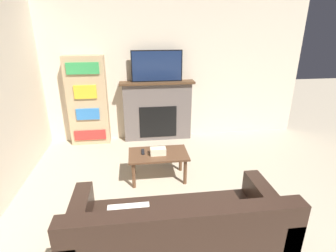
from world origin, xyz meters
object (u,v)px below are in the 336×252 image
(tv, at_px, (157,66))
(coffee_table, at_px, (158,157))
(bookshelf, at_px, (88,101))
(couch, at_px, (177,237))
(fireplace, at_px, (158,111))

(tv, relative_size, coffee_table, 1.11)
(coffee_table, distance_m, bookshelf, 1.93)
(couch, xyz_separation_m, bookshelf, (-1.20, 2.93, 0.55))
(coffee_table, xyz_separation_m, bookshelf, (-1.16, 1.46, 0.47))
(couch, bearing_deg, coffee_table, 91.53)
(bookshelf, bearing_deg, tv, 0.13)
(tv, distance_m, bookshelf, 1.43)
(coffee_table, bearing_deg, couch, -88.47)
(tv, bearing_deg, coffee_table, -94.99)
(couch, relative_size, coffee_table, 2.30)
(tv, height_order, bookshelf, tv)
(fireplace, bearing_deg, bookshelf, -178.99)
(fireplace, distance_m, tv, 0.86)
(couch, distance_m, coffee_table, 1.47)
(fireplace, distance_m, coffee_table, 1.51)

